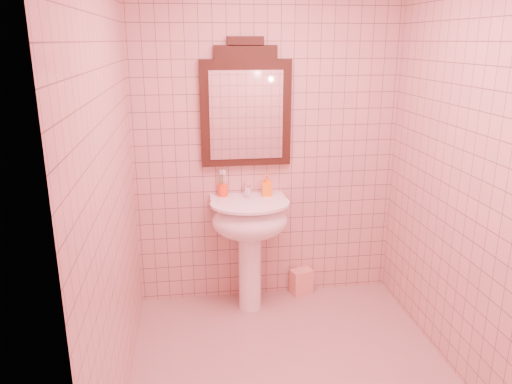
{
  "coord_description": "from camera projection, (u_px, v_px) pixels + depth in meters",
  "views": [
    {
      "loc": [
        -0.6,
        -2.55,
        1.99
      ],
      "look_at": [
        -0.16,
        0.55,
        1.03
      ],
      "focal_mm": 35.0,
      "sensor_mm": 36.0,
      "label": 1
    }
  ],
  "objects": [
    {
      "name": "faucet",
      "position": [
        247.0,
        189.0,
        3.74
      ],
      "size": [
        0.04,
        0.16,
        0.11
      ],
      "color": "white",
      "rests_on": "pedestal_sink"
    },
    {
      "name": "soap_dispenser",
      "position": [
        267.0,
        185.0,
        3.75
      ],
      "size": [
        0.08,
        0.08,
        0.17
      ],
      "primitive_type": "imported",
      "rotation": [
        0.0,
        0.0,
        -0.08
      ],
      "color": "orange",
      "rests_on": "pedestal_sink"
    },
    {
      "name": "toothbrush_cup",
      "position": [
        223.0,
        190.0,
        3.74
      ],
      "size": [
        0.08,
        0.08,
        0.18
      ],
      "rotation": [
        0.0,
        0.0,
        0.44
      ],
      "color": "#FF3D15",
      "rests_on": "pedestal_sink"
    },
    {
      "name": "pedestal_sink",
      "position": [
        250.0,
        228.0,
        3.68
      ],
      "size": [
        0.58,
        0.58,
        0.86
      ],
      "color": "white",
      "rests_on": "floor"
    },
    {
      "name": "mirror",
      "position": [
        246.0,
        108.0,
        3.62
      ],
      "size": [
        0.66,
        0.06,
        0.93
      ],
      "color": "black",
      "rests_on": "back_wall"
    },
    {
      "name": "floor",
      "position": [
        294.0,
        377.0,
        3.07
      ],
      "size": [
        2.2,
        2.2,
        0.0
      ],
      "primitive_type": "plane",
      "color": "tan",
      "rests_on": "ground"
    },
    {
      "name": "back_wall",
      "position": [
        267.0,
        143.0,
        3.75
      ],
      "size": [
        2.0,
        0.02,
        2.5
      ],
      "primitive_type": "cube",
      "color": "tan",
      "rests_on": "floor"
    },
    {
      "name": "towel",
      "position": [
        301.0,
        282.0,
        4.06
      ],
      "size": [
        0.19,
        0.16,
        0.21
      ],
      "primitive_type": "cube",
      "rotation": [
        0.0,
        0.0,
        0.3
      ],
      "color": "#E7A687",
      "rests_on": "floor"
    }
  ]
}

